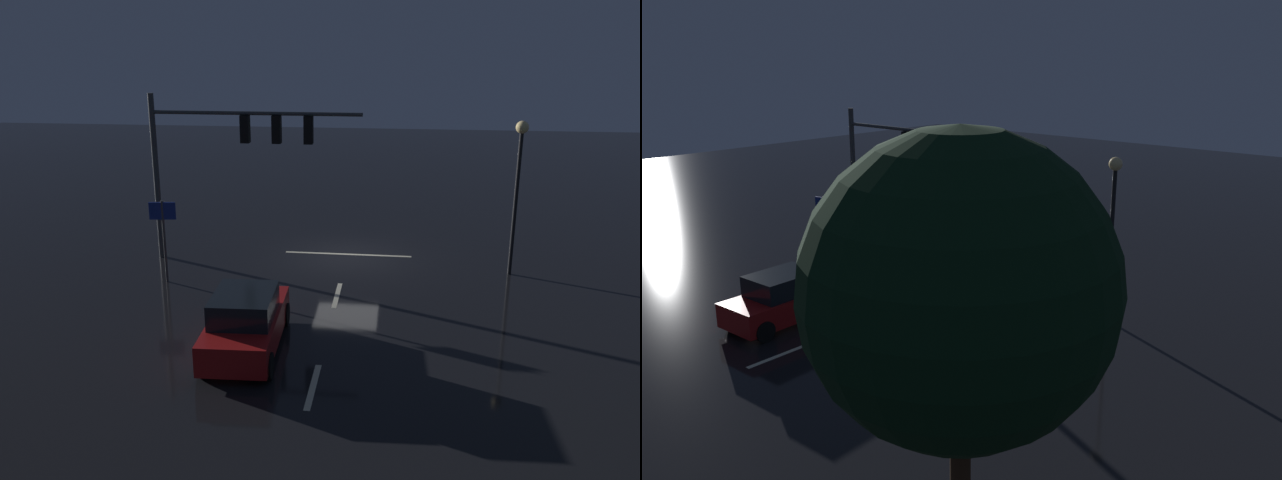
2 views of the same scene
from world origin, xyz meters
TOP-DOWN VIEW (x-y plane):
  - ground_plane at (0.00, 0.00)m, footprint 80.00×80.00m
  - traffic_signal_assembly at (4.31, 0.81)m, footprint 7.88×0.47m
  - lane_dash_far at (0.00, 4.00)m, footprint 0.16×2.20m
  - lane_dash_mid at (0.00, 10.00)m, footprint 0.16×2.20m
  - stop_bar at (0.00, -0.37)m, footprint 5.00×0.16m
  - car_approaching at (2.08, 8.21)m, footprint 2.07×4.43m
  - street_lamp_left_kerb at (-6.00, 1.19)m, footprint 0.44×0.44m
  - route_sign at (6.05, 3.47)m, footprint 0.90×0.17m

SIDE VIEW (x-z plane):
  - ground_plane at x=0.00m, z-range 0.00..0.00m
  - lane_dash_far at x=0.00m, z-range 0.00..0.01m
  - lane_dash_mid at x=0.00m, z-range 0.00..0.01m
  - stop_bar at x=0.00m, z-range 0.00..0.01m
  - car_approaching at x=2.08m, z-range -0.05..1.65m
  - route_sign at x=6.05m, z-range 0.64..3.57m
  - street_lamp_left_kerb at x=-6.00m, z-range 1.06..6.58m
  - traffic_signal_assembly at x=4.31m, z-range 1.34..7.63m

